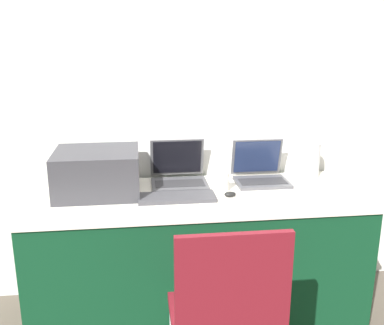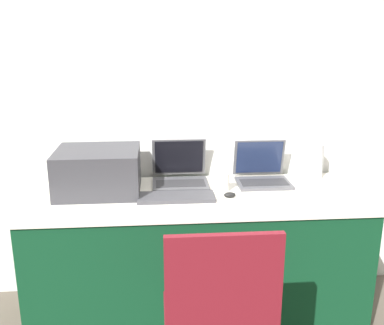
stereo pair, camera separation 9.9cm
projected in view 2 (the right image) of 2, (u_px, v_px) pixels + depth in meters
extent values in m
cube|color=silver|center=(191.00, 94.00, 2.75)|extent=(8.00, 0.05, 2.60)
cube|color=#0C381E|center=(197.00, 260.00, 2.62)|extent=(1.84, 0.67, 0.77)
cube|color=silver|center=(197.00, 197.00, 2.51)|extent=(1.86, 0.69, 0.02)
cube|color=#333338|center=(98.00, 171.00, 2.53)|extent=(0.46, 0.39, 0.25)
cube|color=#51565B|center=(96.00, 156.00, 2.46)|extent=(0.37, 0.30, 0.04)
cube|color=#4C4C51|center=(180.00, 184.00, 2.66)|extent=(0.33, 0.24, 0.02)
cube|color=#2D2D30|center=(181.00, 183.00, 2.64)|extent=(0.29, 0.13, 0.00)
cube|color=#4C4C51|center=(179.00, 157.00, 2.77)|extent=(0.33, 0.06, 0.24)
cube|color=black|center=(179.00, 157.00, 2.76)|extent=(0.29, 0.05, 0.21)
cube|color=#4C4C51|center=(263.00, 183.00, 2.67)|extent=(0.31, 0.23, 0.02)
cube|color=#2D2D30|center=(264.00, 182.00, 2.66)|extent=(0.28, 0.13, 0.00)
cube|color=#4C4C51|center=(259.00, 157.00, 2.77)|extent=(0.31, 0.05, 0.23)
cube|color=#192342|center=(259.00, 157.00, 2.77)|extent=(0.28, 0.05, 0.20)
cube|color=#3D3D42|center=(176.00, 197.00, 2.44)|extent=(0.42, 0.16, 0.02)
cylinder|color=white|center=(222.00, 182.00, 2.55)|extent=(0.08, 0.08, 0.10)
cylinder|color=white|center=(223.00, 173.00, 2.54)|extent=(0.08, 0.08, 0.01)
ellipsoid|color=black|center=(230.00, 195.00, 2.47)|extent=(0.07, 0.04, 0.03)
cylinder|color=silver|center=(314.00, 161.00, 2.76)|extent=(0.10, 0.10, 0.22)
sphere|color=silver|center=(316.00, 142.00, 2.73)|extent=(0.06, 0.06, 0.06)
cube|color=maroon|center=(215.00, 321.00, 1.97)|extent=(0.45, 0.45, 0.04)
cube|color=maroon|center=(224.00, 294.00, 1.70)|extent=(0.45, 0.03, 0.49)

